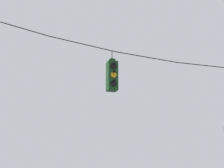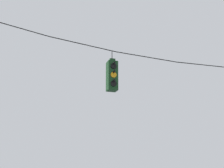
{
  "view_description": "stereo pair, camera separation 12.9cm",
  "coord_description": "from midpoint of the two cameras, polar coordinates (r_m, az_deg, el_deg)",
  "views": [
    {
      "loc": [
        -6.97,
        -10.34,
        1.81
      ],
      "look_at": [
        -3.65,
        0.27,
        4.95
      ],
      "focal_mm": 55.0,
      "sensor_mm": 36.0,
      "label": 1
    },
    {
      "loc": [
        -6.85,
        -10.38,
        1.81
      ],
      "look_at": [
        -3.65,
        0.27,
        4.95
      ],
      "focal_mm": 55.0,
      "sensor_mm": 36.0,
      "label": 2
    }
  ],
  "objects": [
    {
      "name": "span_wire",
      "position": [
        13.44,
        15.4,
        4.2
      ],
      "size": [
        16.33,
        0.03,
        0.88
      ],
      "color": "black"
    },
    {
      "name": "traffic_light_near_right_pole",
      "position": [
        11.64,
        0.32,
        1.39
      ],
      "size": [
        0.34,
        0.58,
        1.43
      ],
      "color": "#143819"
    }
  ]
}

